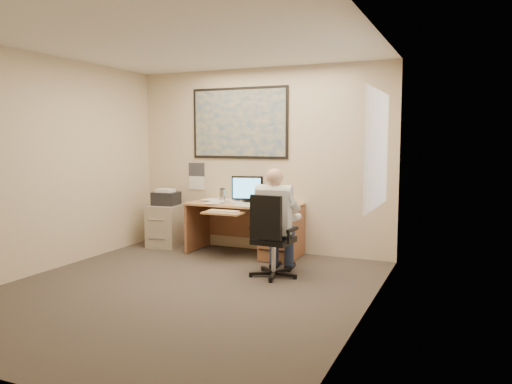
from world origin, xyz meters
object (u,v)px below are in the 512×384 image
at_px(filing_cabinet, 167,222).
at_px(person, 275,223).
at_px(office_chair, 273,253).
at_px(desk, 267,226).

distance_m(filing_cabinet, person, 2.37).
distance_m(office_chair, person, 0.37).
bearing_deg(filing_cabinet, office_chair, -30.52).
height_order(filing_cabinet, office_chair, office_chair).
height_order(office_chair, person, person).
bearing_deg(person, filing_cabinet, 150.54).
bearing_deg(office_chair, desk, 119.89).
xyz_separation_m(filing_cabinet, person, (2.17, -0.93, 0.27)).
relative_size(filing_cabinet, person, 0.68).
height_order(desk, person, person).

